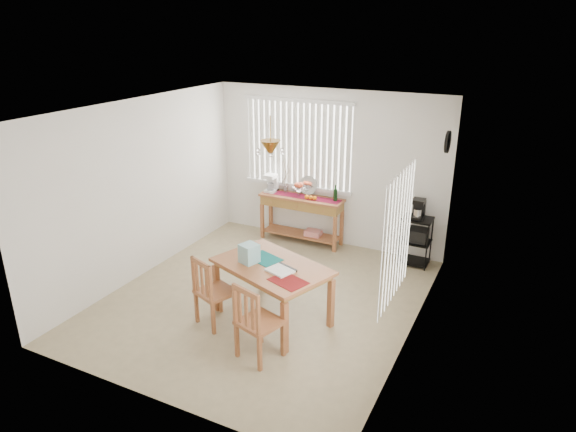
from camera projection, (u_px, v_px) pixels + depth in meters
The scene contains 10 objects.
ground at pixel (264, 299), 7.07m from camera, with size 4.00×4.50×0.01m, color tan.
room_shell at pixel (262, 181), 6.48m from camera, with size 4.20×4.70×2.70m.
sideboard at pixel (302, 208), 8.70m from camera, with size 1.45×0.41×0.82m.
sideboard_items at pixel (290, 187), 8.69m from camera, with size 1.38×0.34×0.62m.
wire_cart at pixel (416, 237), 7.92m from camera, with size 0.45×0.36×0.77m.
cart_items at pixel (419, 209), 7.77m from camera, with size 0.18×0.22×0.32m.
dining_table at pixel (272, 271), 6.38m from camera, with size 1.64×1.33×0.76m.
table_items at pixel (257, 258), 6.33m from camera, with size 1.05×0.84×0.24m.
chair_left at pixel (213, 292), 6.33m from camera, with size 0.55×0.55×0.92m.
chair_right at pixel (257, 323), 5.67m from camera, with size 0.54×0.54×0.94m.
Camera 1 is at (3.05, -5.41, 3.58)m, focal length 32.00 mm.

